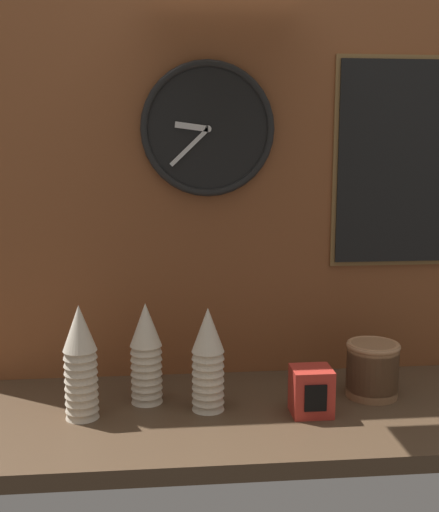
{
  "coord_description": "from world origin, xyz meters",
  "views": [
    {
      "loc": [
        -0.23,
        -1.47,
        0.64
      ],
      "look_at": [
        -0.08,
        0.04,
        0.37
      ],
      "focal_mm": 45.0,
      "sensor_mm": 36.0,
      "label": 1
    }
  ],
  "objects_px": {
    "bowl_stack_right": "(372,368)",
    "menu_board": "(408,163)",
    "cup_stack_left": "(80,362)",
    "napkin_dispenser": "(311,391)",
    "wall_clock": "(208,129)",
    "cup_stack_center": "(208,360)",
    "cup_stack_center_left": "(146,353)"
  },
  "relations": [
    {
      "from": "cup_stack_left",
      "to": "napkin_dispenser",
      "type": "height_order",
      "value": "cup_stack_left"
    },
    {
      "from": "cup_stack_center",
      "to": "cup_stack_left",
      "type": "height_order",
      "value": "cup_stack_left"
    },
    {
      "from": "cup_stack_center",
      "to": "wall_clock",
      "type": "xyz_separation_m",
      "value": [
        0.02,
        0.24,
        0.55
      ]
    },
    {
      "from": "bowl_stack_right",
      "to": "menu_board",
      "type": "relative_size",
      "value": 0.25
    },
    {
      "from": "cup_stack_center",
      "to": "cup_stack_center_left",
      "type": "xyz_separation_m",
      "value": [
        -0.15,
        0.06,
        0.0
      ]
    },
    {
      "from": "napkin_dispenser",
      "to": "bowl_stack_right",
      "type": "bearing_deg",
      "value": 27.67
    },
    {
      "from": "cup_stack_center",
      "to": "cup_stack_center_left",
      "type": "distance_m",
      "value": 0.16
    },
    {
      "from": "bowl_stack_right",
      "to": "wall_clock",
      "type": "relative_size",
      "value": 0.4
    },
    {
      "from": "cup_stack_center",
      "to": "bowl_stack_right",
      "type": "xyz_separation_m",
      "value": [
        0.42,
        0.05,
        -0.05
      ]
    },
    {
      "from": "cup_stack_center",
      "to": "menu_board",
      "type": "height_order",
      "value": "menu_board"
    },
    {
      "from": "cup_stack_left",
      "to": "napkin_dispenser",
      "type": "xyz_separation_m",
      "value": [
        0.54,
        -0.03,
        -0.08
      ]
    },
    {
      "from": "cup_stack_center_left",
      "to": "napkin_dispenser",
      "type": "bearing_deg",
      "value": -15.79
    },
    {
      "from": "cup_stack_center",
      "to": "napkin_dispenser",
      "type": "bearing_deg",
      "value": -10.88
    },
    {
      "from": "cup_stack_center",
      "to": "wall_clock",
      "type": "bearing_deg",
      "value": 85.32
    },
    {
      "from": "cup_stack_center_left",
      "to": "bowl_stack_right",
      "type": "relative_size",
      "value": 1.8
    },
    {
      "from": "cup_stack_left",
      "to": "cup_stack_center_left",
      "type": "height_order",
      "value": "cup_stack_left"
    },
    {
      "from": "bowl_stack_right",
      "to": "menu_board",
      "type": "xyz_separation_m",
      "value": [
        0.15,
        0.2,
        0.51
      ]
    },
    {
      "from": "cup_stack_center_left",
      "to": "bowl_stack_right",
      "type": "distance_m",
      "value": 0.58
    },
    {
      "from": "napkin_dispenser",
      "to": "wall_clock",
      "type": "bearing_deg",
      "value": 128.1
    },
    {
      "from": "cup_stack_center_left",
      "to": "menu_board",
      "type": "bearing_deg",
      "value": 14.27
    },
    {
      "from": "cup_stack_left",
      "to": "menu_board",
      "type": "bearing_deg",
      "value": 16.76
    },
    {
      "from": "bowl_stack_right",
      "to": "napkin_dispenser",
      "type": "bearing_deg",
      "value": -152.33
    },
    {
      "from": "cup_stack_left",
      "to": "wall_clock",
      "type": "height_order",
      "value": "wall_clock"
    },
    {
      "from": "cup_stack_left",
      "to": "menu_board",
      "type": "xyz_separation_m",
      "value": [
        0.87,
        0.26,
        0.45
      ]
    },
    {
      "from": "cup_stack_center_left",
      "to": "napkin_dispenser",
      "type": "xyz_separation_m",
      "value": [
        0.39,
        -0.11,
        -0.07
      ]
    },
    {
      "from": "wall_clock",
      "to": "napkin_dispenser",
      "type": "distance_m",
      "value": 0.72
    },
    {
      "from": "napkin_dispenser",
      "to": "menu_board",
      "type": "bearing_deg",
      "value": 41.9
    },
    {
      "from": "cup_stack_center_left",
      "to": "napkin_dispenser",
      "type": "relative_size",
      "value": 2.24
    },
    {
      "from": "cup_stack_left",
      "to": "bowl_stack_right",
      "type": "distance_m",
      "value": 0.73
    },
    {
      "from": "wall_clock",
      "to": "napkin_dispenser",
      "type": "xyz_separation_m",
      "value": [
        0.22,
        -0.28,
        -0.62
      ]
    },
    {
      "from": "cup_stack_center_left",
      "to": "wall_clock",
      "type": "bearing_deg",
      "value": 45.95
    },
    {
      "from": "wall_clock",
      "to": "menu_board",
      "type": "bearing_deg",
      "value": 0.92
    }
  ]
}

